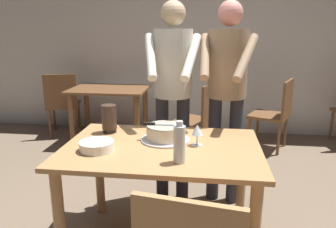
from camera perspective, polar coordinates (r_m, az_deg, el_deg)
back_wall at (r=4.78m, az=3.75°, el=12.98°), size 10.00×0.12×2.70m
main_dining_table at (r=2.21m, az=-1.09°, el=-8.64°), size 1.30×0.89×0.75m
cake_on_platter at (r=2.25m, az=-0.48°, el=-3.41°), size 0.34×0.34×0.11m
cake_knife at (r=2.24m, az=-2.31°, el=-1.78°), size 0.27×0.03×0.02m
plate_stack at (r=2.13m, az=-12.42°, el=-5.48°), size 0.22×0.22×0.06m
wine_glass_near at (r=2.15m, az=5.15°, el=-2.91°), size 0.08×0.08×0.14m
water_bottle at (r=1.87m, az=2.02°, el=-5.23°), size 0.07×0.07×0.25m
hurricane_lamp at (r=2.44m, az=-10.30°, el=-0.79°), size 0.11×0.11×0.21m
person_cutting_cake at (r=2.71m, az=0.81°, el=5.71°), size 0.47×0.56×1.72m
person_standing_beside at (r=2.72m, az=10.33°, el=5.53°), size 0.46×0.57×1.72m
background_table at (r=4.37m, az=-10.25°, el=2.38°), size 1.00×0.70×0.74m
background_chair_0 at (r=4.85m, az=-18.00°, el=2.06°), size 0.55×0.55×0.90m
background_chair_1 at (r=3.81m, az=5.75°, el=-0.64°), size 0.59×0.59×0.90m
background_chair_2 at (r=4.27m, az=18.35°, el=0.36°), size 0.58×0.58×0.90m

